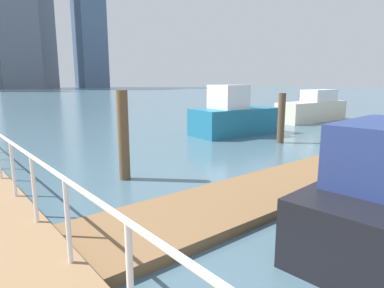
# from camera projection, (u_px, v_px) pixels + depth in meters

# --- Properties ---
(ground_plane) EXTENTS (300.00, 300.00, 0.00)m
(ground_plane) POSITION_uv_depth(u_px,v_px,m) (67.00, 145.00, 13.25)
(ground_plane) COLOR #476675
(floating_dock) EXTENTS (10.64, 2.00, 0.18)m
(floating_dock) POSITION_uv_depth(u_px,v_px,m) (273.00, 188.00, 7.66)
(floating_dock) COLOR olive
(floating_dock) RESTS_ON ground_plane
(boardwalk_railing) EXTENTS (0.06, 28.66, 1.08)m
(boardwalk_railing) POSITION_uv_depth(u_px,v_px,m) (47.00, 182.00, 4.37)
(boardwalk_railing) COLOR white
(boardwalk_railing) RESTS_ON boardwalk
(dock_piling_1) EXTENTS (0.29, 0.29, 2.34)m
(dock_piling_1) POSITION_uv_depth(u_px,v_px,m) (123.00, 136.00, 8.47)
(dock_piling_1) COLOR brown
(dock_piling_1) RESTS_ON ground_plane
(dock_piling_4) EXTENTS (0.30, 0.30, 2.08)m
(dock_piling_4) POSITION_uv_depth(u_px,v_px,m) (281.00, 118.00, 13.60)
(dock_piling_4) COLOR brown
(dock_piling_4) RESTS_ON ground_plane
(moored_boat_1) EXTENTS (5.82, 1.70, 2.02)m
(moored_boat_1) POSITION_uv_depth(u_px,v_px,m) (313.00, 109.00, 21.28)
(moored_boat_1) COLOR beige
(moored_boat_1) RESTS_ON ground_plane
(moored_boat_2) EXTENTS (4.49, 2.42, 2.39)m
(moored_boat_2) POSITION_uv_depth(u_px,v_px,m) (234.00, 117.00, 15.83)
(moored_boat_2) COLOR #1E6B8C
(moored_boat_2) RESTS_ON ground_plane
(skyline_tower_3) EXTENTS (12.92, 8.16, 55.77)m
(skyline_tower_3) POSITION_uv_depth(u_px,v_px,m) (14.00, 3.00, 108.18)
(skyline_tower_3) COLOR slate
(skyline_tower_3) RESTS_ON ground_plane
(skyline_tower_5) EXTENTS (11.25, 10.12, 57.15)m
(skyline_tower_5) POSITION_uv_depth(u_px,v_px,m) (89.00, 15.00, 130.37)
(skyline_tower_5) COLOR slate
(skyline_tower_5) RESTS_ON ground_plane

